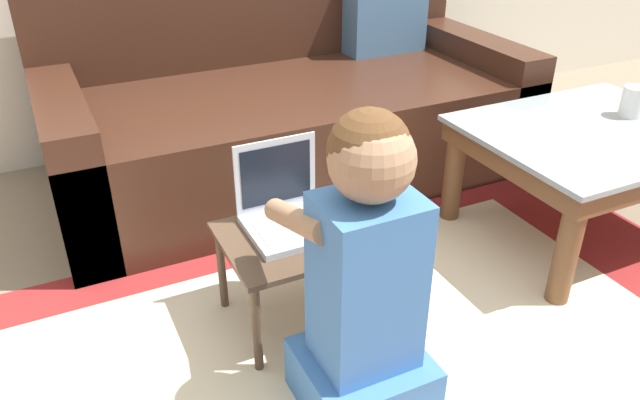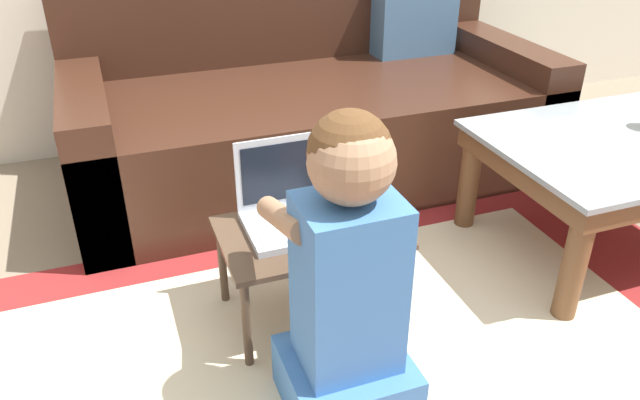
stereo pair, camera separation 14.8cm
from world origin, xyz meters
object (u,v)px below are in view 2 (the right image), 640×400
Objects in this scene: laptop_desk at (310,241)px; person_seated at (347,284)px; laptop at (287,213)px; computer_mouse at (350,214)px; coffee_table at (613,159)px; couch at (308,107)px.

laptop_desk is 0.64× the size of person_seated.
laptop reaches higher than laptop_desk.
person_seated is at bearing -95.76° from laptop_desk.
person_seated is (-0.16, -0.37, 0.06)m from computer_mouse.
coffee_table is 3.35× the size of laptop.
computer_mouse is (-0.92, 0.01, -0.02)m from coffee_table.
laptop is 0.40m from person_seated.
couch is 2.34× the size of coffee_table.
person_seated is (-1.08, -0.36, 0.03)m from coffee_table.
laptop is (-1.10, 0.04, -0.00)m from coffee_table.
couch is 1.01m from laptop_desk.
computer_mouse is 0.41m from person_seated.
person_seated is at bearing -105.42° from couch.
coffee_table is at bearing -2.14° from laptop.
laptop is at bearing 169.08° from computer_mouse.
laptop is at bearing 135.16° from laptop_desk.
person_seated reaches higher than laptop_desk.
coffee_table reaches higher than laptop_desk.
couch reaches higher than laptop_desk.
laptop_desk is at bearing -108.78° from couch.
computer_mouse is at bearing 66.21° from person_seated.
person_seated is at bearing -88.01° from laptop.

